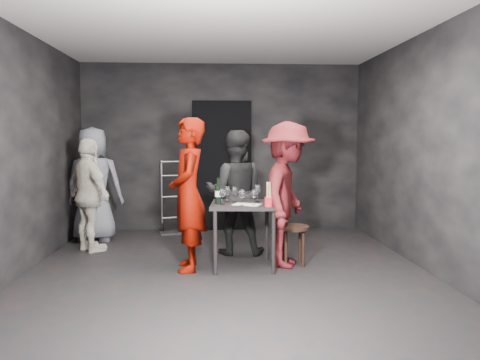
{
  "coord_description": "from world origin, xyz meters",
  "views": [
    {
      "loc": [
        -0.15,
        -5.17,
        1.49
      ],
      "look_at": [
        0.17,
        0.25,
        1.01
      ],
      "focal_mm": 35.0,
      "sensor_mm": 36.0,
      "label": 1
    }
  ],
  "objects": [
    {
      "name": "man_maroon",
      "position": [
        0.71,
        0.19,
        0.95
      ],
      "size": [
        0.95,
        1.35,
        1.9
      ],
      "primitive_type": "imported",
      "rotation": [
        0.0,
        0.0,
        1.23
      ],
      "color": "#591317",
      "rests_on": "floor"
    },
    {
      "name": "breadstick_cup",
      "position": [
        0.46,
        -0.12,
        0.88
      ],
      "size": [
        0.09,
        0.09,
        0.29
      ],
      "rotation": [
        0.0,
        0.0,
        -0.24
      ],
      "color": "red",
      "rests_on": "tasting_table"
    },
    {
      "name": "wine_glass_f",
      "position": [
        0.37,
        0.27,
        0.86
      ],
      "size": [
        0.11,
        0.11,
        0.22
      ],
      "primitive_type": null,
      "rotation": [
        0.0,
        0.0,
        0.42
      ],
      "color": "white",
      "rests_on": "tasting_table"
    },
    {
      "name": "wine_glass_e",
      "position": [
        0.3,
        -0.02,
        0.85
      ],
      "size": [
        0.09,
        0.09,
        0.19
      ],
      "primitive_type": null,
      "rotation": [
        0.0,
        0.0,
        -0.3
      ],
      "color": "white",
      "rests_on": "tasting_table"
    },
    {
      "name": "floor",
      "position": [
        0.0,
        0.0,
        0.0
      ],
      "size": [
        4.5,
        5.0,
        0.02
      ],
      "primitive_type": "cube",
      "color": "black",
      "rests_on": "ground"
    },
    {
      "name": "wall_front",
      "position": [
        0.0,
        -2.5,
        1.35
      ],
      "size": [
        4.5,
        0.04,
        2.7
      ],
      "primitive_type": "cube",
      "color": "black",
      "rests_on": "ground"
    },
    {
      "name": "wine_bottle",
      "position": [
        -0.09,
        0.13,
        0.86
      ],
      "size": [
        0.07,
        0.07,
        0.3
      ],
      "rotation": [
        0.0,
        0.0,
        0.43
      ],
      "color": "black",
      "rests_on": "tasting_table"
    },
    {
      "name": "wall_back",
      "position": [
        0.0,
        2.5,
        1.35
      ],
      "size": [
        4.5,
        0.04,
        2.7
      ],
      "primitive_type": "cube",
      "color": "black",
      "rests_on": "ground"
    },
    {
      "name": "tasting_table",
      "position": [
        0.19,
        0.17,
        0.65
      ],
      "size": [
        0.72,
        0.72,
        0.75
      ],
      "rotation": [
        0.0,
        0.0,
        -0.07
      ],
      "color": "black",
      "rests_on": "floor"
    },
    {
      "name": "stool",
      "position": [
        0.79,
        0.21,
        0.38
      ],
      "size": [
        0.37,
        0.37,
        0.47
      ],
      "rotation": [
        0.0,
        0.0,
        -0.01
      ],
      "color": "black",
      "rests_on": "floor"
    },
    {
      "name": "wall_right",
      "position": [
        2.25,
        0.0,
        1.35
      ],
      "size": [
        0.04,
        5.0,
        2.7
      ],
      "primitive_type": "cube",
      "color": "black",
      "rests_on": "ground"
    },
    {
      "name": "wine_glass_a",
      "position": [
        -0.05,
        0.08,
        0.85
      ],
      "size": [
        0.08,
        0.08,
        0.2
      ],
      "primitive_type": null,
      "rotation": [
        0.0,
        0.0,
        0.03
      ],
      "color": "white",
      "rests_on": "tasting_table"
    },
    {
      "name": "bystander_cream",
      "position": [
        -1.77,
        1.04,
        0.76
      ],
      "size": [
        0.92,
        0.94,
        1.52
      ],
      "primitive_type": "imported",
      "rotation": [
        0.0,
        0.0,
        2.32
      ],
      "color": "#F0E4CE",
      "rests_on": "floor"
    },
    {
      "name": "wine_glass_b",
      "position": [
        0.01,
        0.27,
        0.85
      ],
      "size": [
        0.1,
        0.1,
        0.2
      ],
      "primitive_type": null,
      "rotation": [
        0.0,
        0.0,
        0.32
      ],
      "color": "white",
      "rests_on": "tasting_table"
    },
    {
      "name": "wine_glass_c",
      "position": [
        0.11,
        0.28,
        0.85
      ],
      "size": [
        0.09,
        0.09,
        0.2
      ],
      "primitive_type": null,
      "rotation": [
        0.0,
        0.0,
        -0.18
      ],
      "color": "white",
      "rests_on": "tasting_table"
    },
    {
      "name": "wall_left",
      "position": [
        -2.25,
        0.0,
        1.35
      ],
      "size": [
        0.04,
        5.0,
        2.7
      ],
      "primitive_type": "cube",
      "color": "black",
      "rests_on": "ground"
    },
    {
      "name": "wine_glass_d",
      "position": [
        0.17,
        -0.03,
        0.85
      ],
      "size": [
        0.1,
        0.1,
        0.2
      ],
      "primitive_type": null,
      "rotation": [
        0.0,
        0.0,
        0.39
      ],
      "color": "white",
      "rests_on": "tasting_table"
    },
    {
      "name": "server_red",
      "position": [
        -0.43,
        0.1,
        1.0
      ],
      "size": [
        0.53,
        0.76,
        1.99
      ],
      "primitive_type": "imported",
      "rotation": [
        0.0,
        0.0,
        -1.49
      ],
      "color": "#770A00",
      "rests_on": "floor"
    },
    {
      "name": "doorway",
      "position": [
        0.0,
        2.44,
        1.05
      ],
      "size": [
        0.95,
        0.1,
        2.1
      ],
      "primitive_type": "cube",
      "color": "black",
      "rests_on": "ground"
    },
    {
      "name": "wallbox_upper",
      "position": [
        0.85,
        2.45,
        1.45
      ],
      "size": [
        0.12,
        0.06,
        0.12
      ],
      "primitive_type": "cube",
      "color": "#B7B7B2",
      "rests_on": "wall_back"
    },
    {
      "name": "woman_black",
      "position": [
        0.13,
        0.82,
        0.85
      ],
      "size": [
        0.87,
        0.53,
        1.71
      ],
      "primitive_type": "imported",
      "rotation": [
        0.0,
        0.0,
        3.05
      ],
      "color": "black",
      "rests_on": "floor"
    },
    {
      "name": "wallbox_lower",
      "position": [
        1.05,
        2.45,
        1.4
      ],
      "size": [
        0.1,
        0.06,
        0.14
      ],
      "primitive_type": "cube",
      "color": "#B7B7B2",
      "rests_on": "wall_back"
    },
    {
      "name": "reserved_card",
      "position": [
        0.5,
        0.2,
        0.8
      ],
      "size": [
        0.08,
        0.13,
        0.1
      ],
      "primitive_type": null,
      "rotation": [
        0.0,
        0.0,
        -0.02
      ],
      "color": "white",
      "rests_on": "tasting_table"
    },
    {
      "name": "tasting_mat",
      "position": [
        0.23,
        0.04,
        0.75
      ],
      "size": [
        0.35,
        0.3,
        0.0
      ],
      "primitive_type": "cube",
      "rotation": [
        0.0,
        0.0,
        -0.4
      ],
      "color": "white",
      "rests_on": "tasting_table"
    },
    {
      "name": "bystander_grey",
      "position": [
        -1.88,
        1.69,
        0.92
      ],
      "size": [
        0.9,
        0.5,
        1.84
      ],
      "primitive_type": "imported",
      "rotation": [
        0.0,
        0.0,
        3.13
      ],
      "color": "slate",
      "rests_on": "floor"
    },
    {
      "name": "ceiling",
      "position": [
        0.0,
        0.0,
        2.7
      ],
      "size": [
        4.5,
        5.0,
        0.02
      ],
      "primitive_type": "cube",
      "color": "silver",
      "rests_on": "ground"
    },
    {
      "name": "hand_truck",
      "position": [
        -0.79,
        2.21,
        0.21
      ],
      "size": [
        0.38,
        0.33,
        1.15
      ],
      "rotation": [
        0.0,
        0.0,
        0.25
      ],
      "color": "#B2B2B7",
      "rests_on": "floor"
    }
  ]
}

